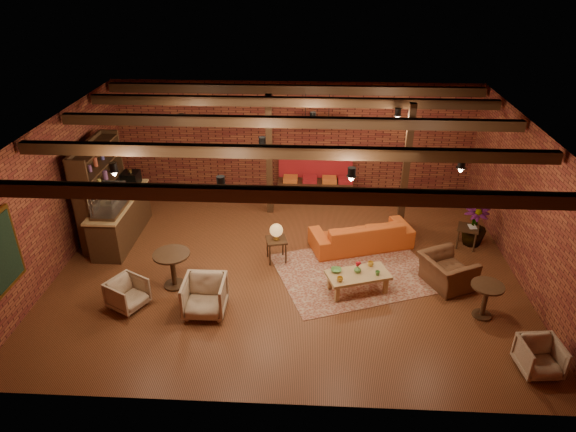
# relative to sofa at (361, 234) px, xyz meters

# --- Properties ---
(floor) EXTENTS (10.00, 10.00, 0.00)m
(floor) POSITION_rel_sofa_xyz_m (-1.71, -0.89, -0.35)
(floor) COLOR #3A210E
(floor) RESTS_ON ground
(ceiling) EXTENTS (10.00, 8.00, 0.02)m
(ceiling) POSITION_rel_sofa_xyz_m (-1.71, -0.89, 2.85)
(ceiling) COLOR black
(ceiling) RESTS_ON wall_back
(wall_back) EXTENTS (10.00, 0.02, 3.20)m
(wall_back) POSITION_rel_sofa_xyz_m (-1.71, 3.11, 1.25)
(wall_back) COLOR maroon
(wall_back) RESTS_ON ground
(wall_front) EXTENTS (10.00, 0.02, 3.20)m
(wall_front) POSITION_rel_sofa_xyz_m (-1.71, -4.89, 1.25)
(wall_front) COLOR maroon
(wall_front) RESTS_ON ground
(wall_left) EXTENTS (0.02, 8.00, 3.20)m
(wall_left) POSITION_rel_sofa_xyz_m (-6.71, -0.89, 1.25)
(wall_left) COLOR maroon
(wall_left) RESTS_ON ground
(wall_right) EXTENTS (0.02, 8.00, 3.20)m
(wall_right) POSITION_rel_sofa_xyz_m (3.29, -0.89, 1.25)
(wall_right) COLOR maroon
(wall_right) RESTS_ON ground
(ceiling_beams) EXTENTS (9.80, 6.40, 0.22)m
(ceiling_beams) POSITION_rel_sofa_xyz_m (-1.71, -0.89, 2.73)
(ceiling_beams) COLOR #321D10
(ceiling_beams) RESTS_ON ceiling
(ceiling_pipe) EXTENTS (9.60, 0.12, 0.12)m
(ceiling_pipe) POSITION_rel_sofa_xyz_m (-1.71, 0.71, 2.50)
(ceiling_pipe) COLOR black
(ceiling_pipe) RESTS_ON ceiling
(post_left) EXTENTS (0.16, 0.16, 3.20)m
(post_left) POSITION_rel_sofa_xyz_m (-2.31, 1.71, 1.25)
(post_left) COLOR #321D10
(post_left) RESTS_ON ground
(post_right) EXTENTS (0.16, 0.16, 3.20)m
(post_right) POSITION_rel_sofa_xyz_m (1.09, 1.11, 1.25)
(post_right) COLOR #321D10
(post_right) RESTS_ON ground
(service_counter) EXTENTS (0.80, 2.50, 1.60)m
(service_counter) POSITION_rel_sofa_xyz_m (-5.81, 0.11, 0.45)
(service_counter) COLOR #321D10
(service_counter) RESTS_ON ground
(plant_counter) EXTENTS (0.35, 0.39, 0.30)m
(plant_counter) POSITION_rel_sofa_xyz_m (-5.71, 0.31, 0.87)
(plant_counter) COLOR #337F33
(plant_counter) RESTS_ON service_counter
(shelving_hutch) EXTENTS (0.52, 2.00, 2.40)m
(shelving_hutch) POSITION_rel_sofa_xyz_m (-6.21, 0.21, 0.85)
(shelving_hutch) COLOR #321D10
(shelving_hutch) RESTS_ON ground
(chalkboard_menu) EXTENTS (0.08, 0.96, 1.46)m
(chalkboard_menu) POSITION_rel_sofa_xyz_m (-6.64, -3.19, 1.25)
(chalkboard_menu) COLOR black
(chalkboard_menu) RESTS_ON wall_left
(banquette) EXTENTS (2.10, 0.70, 1.00)m
(banquette) POSITION_rel_sofa_xyz_m (-1.11, 2.66, 0.15)
(banquette) COLOR maroon
(banquette) RESTS_ON ground
(service_sign) EXTENTS (0.86, 0.06, 0.30)m
(service_sign) POSITION_rel_sofa_xyz_m (-1.11, 2.21, 2.00)
(service_sign) COLOR #F23918
(service_sign) RESTS_ON ceiling
(ceiling_spotlights) EXTENTS (6.40, 4.40, 0.28)m
(ceiling_spotlights) POSITION_rel_sofa_xyz_m (-1.71, -0.89, 2.51)
(ceiling_spotlights) COLOR black
(ceiling_spotlights) RESTS_ON ceiling
(rug) EXTENTS (3.92, 3.47, 0.01)m
(rug) POSITION_rel_sofa_xyz_m (-0.20, -1.12, -0.34)
(rug) COLOR maroon
(rug) RESTS_ON floor
(sofa) EXTENTS (2.54, 1.60, 0.69)m
(sofa) POSITION_rel_sofa_xyz_m (0.00, 0.00, 0.00)
(sofa) COLOR #C2501B
(sofa) RESTS_ON floor
(coffee_table) EXTENTS (1.41, 1.00, 0.69)m
(coffee_table) POSITION_rel_sofa_xyz_m (-0.22, -1.81, 0.04)
(coffee_table) COLOR #A5814D
(coffee_table) RESTS_ON floor
(side_table_lamp) EXTENTS (0.54, 0.54, 0.94)m
(side_table_lamp) POSITION_rel_sofa_xyz_m (-1.96, -0.71, 0.37)
(side_table_lamp) COLOR #321D10
(side_table_lamp) RESTS_ON floor
(round_table_left) EXTENTS (0.77, 0.77, 0.80)m
(round_table_left) POSITION_rel_sofa_xyz_m (-4.05, -1.82, 0.20)
(round_table_left) COLOR #321D10
(round_table_left) RESTS_ON floor
(armchair_a) EXTENTS (0.85, 0.87, 0.67)m
(armchair_a) POSITION_rel_sofa_xyz_m (-4.79, -2.56, -0.01)
(armchair_a) COLOR beige
(armchair_a) RESTS_ON floor
(armchair_b) EXTENTS (0.80, 0.75, 0.82)m
(armchair_b) POSITION_rel_sofa_xyz_m (-3.22, -2.66, 0.06)
(armchair_b) COLOR beige
(armchair_b) RESTS_ON floor
(armchair_right) EXTENTS (1.05, 1.22, 0.90)m
(armchair_right) POSITION_rel_sofa_xyz_m (1.68, -1.48, 0.10)
(armchair_right) COLOR brown
(armchair_right) RESTS_ON floor
(side_table_book) EXTENTS (0.60, 0.60, 0.55)m
(side_table_book) POSITION_rel_sofa_xyz_m (2.51, 0.13, 0.14)
(side_table_book) COLOR #321D10
(side_table_book) RESTS_ON floor
(round_table_right) EXTENTS (0.62, 0.62, 0.73)m
(round_table_right) POSITION_rel_sofa_xyz_m (2.17, -2.50, 0.14)
(round_table_right) COLOR #321D10
(round_table_right) RESTS_ON floor
(armchair_far) EXTENTS (0.71, 0.67, 0.67)m
(armchair_far) POSITION_rel_sofa_xyz_m (2.69, -3.94, -0.01)
(armchair_far) COLOR beige
(armchair_far) RESTS_ON floor
(plant_tall) EXTENTS (2.25, 2.25, 3.10)m
(plant_tall) POSITION_rel_sofa_xyz_m (2.69, 0.27, 1.20)
(plant_tall) COLOR #4C7F4C
(plant_tall) RESTS_ON floor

